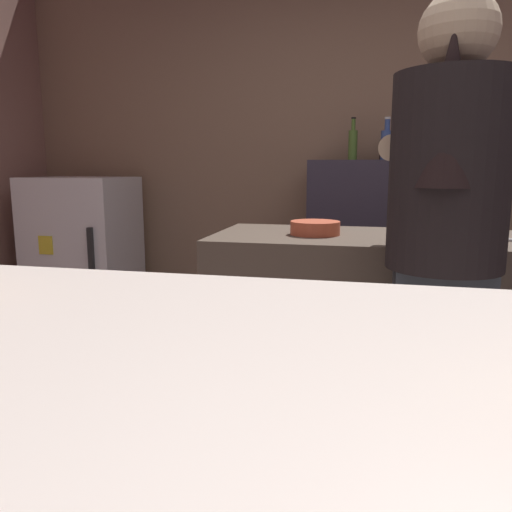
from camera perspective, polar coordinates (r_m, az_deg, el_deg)
The scene contains 11 objects.
wall_back at distance 3.54m, azimuth 14.51°, elevation 12.22°, with size 5.20×0.10×2.70m, color #95765C.
prep_counter at distance 2.18m, azimuth 23.99°, elevation -10.39°, with size 2.10×0.60×0.93m, color #4F4236.
back_shelf at distance 3.31m, azimuth 12.98°, elevation -0.21°, with size 0.81×0.36×1.24m, color #373141.
mini_fridge at distance 3.70m, azimuth -19.00°, elevation -0.31°, with size 0.66×0.58×1.13m.
bartender at distance 1.59m, azimuth 20.69°, elevation 1.29°, with size 0.48×0.55×1.68m.
mixing_bowl at distance 2.01m, azimuth 6.76°, elevation 3.20°, with size 0.20×0.20×0.05m, color #C15337.
chefs_knife at distance 2.04m, azimuth 26.93°, elevation 1.63°, with size 0.24×0.03×0.01m, color silver.
bottle_vinegar at distance 3.19m, azimuth 14.73°, elevation 12.32°, with size 0.07×0.07×0.25m.
bottle_hot_sauce at distance 3.18m, azimuth 16.73°, elevation 12.12°, with size 0.07×0.07×0.24m.
bottle_soy at distance 3.34m, azimuth 14.43°, elevation 11.76°, with size 0.06×0.06×0.18m.
bottle_olive_oil at distance 3.30m, azimuth 10.99°, elevation 12.48°, with size 0.06×0.06×0.27m.
Camera 1 is at (-0.09, -1.34, 1.20)m, focal length 35.04 mm.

